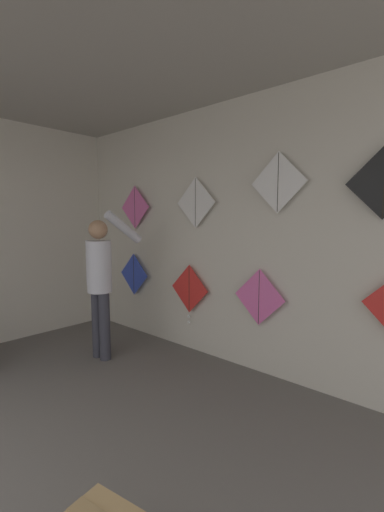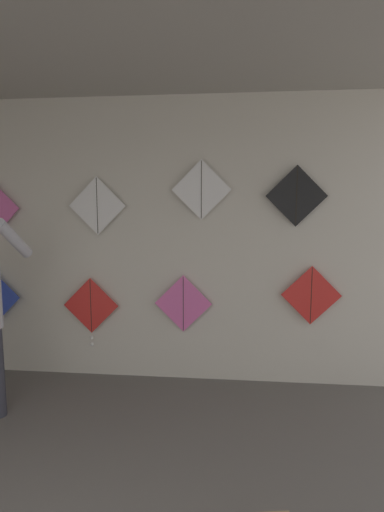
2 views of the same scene
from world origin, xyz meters
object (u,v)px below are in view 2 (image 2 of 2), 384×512
Objects in this scene: kite_5 at (97,206)px; kite_6 at (201,190)px; kite_2 at (183,304)px; kite_7 at (296,196)px; kite_1 at (91,308)px; kite_3 at (311,295)px.

kite_6 is at bearing 0.00° from kite_5.
kite_7 reaches higher than kite_2.
kite_6 is 1.00× the size of kite_7.
kite_5 reaches higher than kite_1.
kite_2 is at bearing 0.04° from kite_1.
kite_3 is (1.23, 0.00, 0.11)m from kite_2.
kite_1 is at bearing -179.98° from kite_7.
kite_6 reaches higher than kite_2.
kite_6 is at bearing 0.00° from kite_2.
kite_3 is at bearing 0.02° from kite_1.
kite_3 is 0.95m from kite_7.
kite_6 is at bearing 0.03° from kite_1.
kite_7 reaches higher than kite_5.
kite_1 is 1.24× the size of kite_2.
kite_1 is 1.24× the size of kite_6.
kite_1 is at bearing -179.62° from kite_5.
kite_1 is 2.18m from kite_3.
kite_6 reaches higher than kite_3.
kite_7 is (0.89, 0.00, -0.06)m from kite_6.
kite_7 is at bearing 180.00° from kite_3.
kite_2 is 1.28m from kite_5.
kite_7 is (2.01, 0.00, 1.12)m from kite_1.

